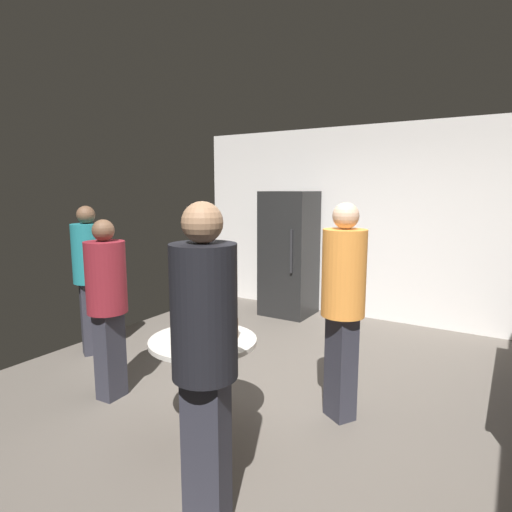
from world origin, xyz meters
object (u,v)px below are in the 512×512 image
beer_bottle_green (192,322)px  beer_bottle_amber (182,332)px  plastic_cup_white (220,339)px  person_in_maroon_shirt (107,296)px  foreground_table (203,352)px  beer_bottle_clear (214,322)px  person_in_teal_shirt (89,269)px  beer_bottle_brown (234,327)px  person_in_black_shirt (205,345)px  person_in_orange_shirt (343,295)px  refrigerator (289,254)px

beer_bottle_green → beer_bottle_amber: bearing=-66.7°
plastic_cup_white → person_in_maroon_shirt: 1.25m
foreground_table → beer_bottle_clear: 0.25m
beer_bottle_green → person_in_teal_shirt: (-1.88, 0.52, 0.15)m
beer_bottle_clear → beer_bottle_brown: bearing=-5.4°
foreground_table → plastic_cup_white: plastic_cup_white is taller
plastic_cup_white → person_in_teal_shirt: 2.35m
person_in_black_shirt → person_in_orange_shirt: (0.20, 1.47, -0.03)m
beer_bottle_amber → beer_bottle_green: (-0.10, 0.23, 0.00)m
beer_bottle_clear → person_in_teal_shirt: bearing=168.1°
person_in_maroon_shirt → beer_bottle_green: bearing=1.8°
person_in_maroon_shirt → person_in_teal_shirt: bearing=146.6°
beer_bottle_amber → beer_bottle_brown: bearing=50.7°
beer_bottle_brown → beer_bottle_green: 0.35m
refrigerator → person_in_maroon_shirt: (-0.15, -3.13, 0.02)m
foreground_table → beer_bottle_green: (-0.16, 0.07, 0.19)m
plastic_cup_white → beer_bottle_clear: bearing=134.3°
foreground_table → plastic_cup_white: size_ratio=7.27×
foreground_table → beer_bottle_amber: bearing=-112.0°
beer_bottle_amber → foreground_table: bearing=68.0°
beer_bottle_green → beer_bottle_clear: same height
beer_bottle_amber → person_in_orange_shirt: size_ratio=0.13×
beer_bottle_brown → person_in_orange_shirt: 0.88m
beer_bottle_clear → person_in_maroon_shirt: (-1.02, -0.17, 0.10)m
person_in_orange_shirt → beer_bottle_green: bearing=-23.6°
foreground_table → beer_bottle_amber: beer_bottle_amber is taller
beer_bottle_brown → person_in_orange_shirt: person_in_orange_shirt is taller
beer_bottle_green → person_in_orange_shirt: size_ratio=0.13×
refrigerator → beer_bottle_brown: size_ratio=7.83×
person_in_maroon_shirt → person_in_teal_shirt: (-1.00, 0.59, 0.05)m
foreground_table → beer_bottle_green: 0.26m
person_in_maroon_shirt → beer_bottle_amber: bearing=-11.9°
person_in_black_shirt → beer_bottle_amber: bearing=38.1°
foreground_table → beer_bottle_clear: (-0.02, 0.16, 0.19)m
foreground_table → person_in_orange_shirt: person_in_orange_shirt is taller
foreground_table → beer_bottle_clear: size_ratio=3.48×
beer_bottle_amber → person_in_black_shirt: bearing=-40.8°
beer_bottle_amber → plastic_cup_white: 0.29m
refrigerator → plastic_cup_white: 3.37m
beer_bottle_green → person_in_maroon_shirt: bearing=-175.3°
beer_bottle_amber → beer_bottle_green: bearing=113.3°
beer_bottle_green → person_in_orange_shirt: 1.19m
beer_bottle_brown → person_in_maroon_shirt: size_ratio=0.15×
beer_bottle_brown → refrigerator: bearing=109.7°
plastic_cup_white → person_in_orange_shirt: size_ratio=0.06×
beer_bottle_green → plastic_cup_white: 0.39m
beer_bottle_green → plastic_cup_white: bearing=-20.2°
beer_bottle_amber → person_in_black_shirt: (0.67, -0.58, 0.22)m
refrigerator → person_in_maroon_shirt: bearing=-92.8°
beer_bottle_amber → beer_bottle_clear: bearing=81.7°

